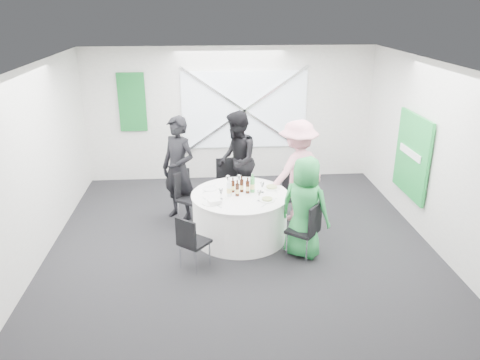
{
  "coord_description": "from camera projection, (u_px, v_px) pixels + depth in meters",
  "views": [
    {
      "loc": [
        -0.52,
        -6.65,
        3.65
      ],
      "look_at": [
        0.0,
        0.2,
        1.0
      ],
      "focal_mm": 35.0,
      "sensor_mm": 36.0,
      "label": 1
    }
  ],
  "objects": [
    {
      "name": "plate_back",
      "position": [
        243.0,
        180.0,
        8.0
      ],
      "size": [
        0.27,
        0.27,
        0.01
      ],
      "color": "white",
      "rests_on": "banquet_table"
    },
    {
      "name": "napkin",
      "position": [
        215.0,
        202.0,
        7.06
      ],
      "size": [
        0.22,
        0.18,
        0.05
      ],
      "primitive_type": "cube",
      "rotation": [
        0.0,
        0.0,
        0.34
      ],
      "color": "white",
      "rests_on": "plate_front_left"
    },
    {
      "name": "banquet_table",
      "position": [
        240.0,
        216.0,
        7.58
      ],
      "size": [
        1.56,
        1.56,
        0.76
      ],
      "color": "white",
      "rests_on": "floor"
    },
    {
      "name": "wine_glass_e",
      "position": [
        228.0,
        178.0,
        7.75
      ],
      "size": [
        0.07,
        0.07,
        0.17
      ],
      "color": "white",
      "rests_on": "banquet_table"
    },
    {
      "name": "window_panel",
      "position": [
        244.0,
        110.0,
        9.77
      ],
      "size": [
        2.6,
        0.03,
        1.6
      ],
      "primitive_type": "cube",
      "color": "silver",
      "rests_on": "wall_back"
    },
    {
      "name": "person_man_back_left",
      "position": [
        179.0,
        169.0,
        8.07
      ],
      "size": [
        0.8,
        0.77,
        1.85
      ],
      "primitive_type": "imported",
      "rotation": [
        0.0,
        0.0,
        -0.68
      ],
      "color": "black",
      "rests_on": "floor"
    },
    {
      "name": "fork_d",
      "position": [
        275.0,
        191.0,
        7.55
      ],
      "size": [
        0.08,
        0.14,
        0.01
      ],
      "primitive_type": "cube",
      "rotation": [
        0.0,
        0.0,
        0.42
      ],
      "color": "silver",
      "rests_on": "banquet_table"
    },
    {
      "name": "wine_glass_b",
      "position": [
        262.0,
        185.0,
        7.47
      ],
      "size": [
        0.07,
        0.07,
        0.17
      ],
      "color": "white",
      "rests_on": "banquet_table"
    },
    {
      "name": "ceiling",
      "position": [
        241.0,
        65.0,
        6.53
      ],
      "size": [
        6.0,
        6.0,
        0.0
      ],
      "primitive_type": "plane",
      "rotation": [
        3.14,
        0.0,
        0.0
      ],
      "color": "silver",
      "rests_on": "wall_back"
    },
    {
      "name": "clear_water_bottle",
      "position": [
        229.0,
        189.0,
        7.34
      ],
      "size": [
        0.08,
        0.08,
        0.29
      ],
      "color": "white",
      "rests_on": "banquet_table"
    },
    {
      "name": "beer_bottle_c",
      "position": [
        248.0,
        187.0,
        7.45
      ],
      "size": [
        0.06,
        0.06,
        0.26
      ],
      "color": "#361609",
      "rests_on": "banquet_table"
    },
    {
      "name": "person_woman_pink",
      "position": [
        297.0,
        171.0,
        8.04
      ],
      "size": [
        1.27,
        1.05,
        1.8
      ],
      "primitive_type": "imported",
      "rotation": [
        0.0,
        0.0,
        -2.61
      ],
      "color": "pink",
      "rests_on": "floor"
    },
    {
      "name": "fork_b",
      "position": [
        214.0,
        185.0,
        7.8
      ],
      "size": [
        0.08,
        0.14,
        0.01
      ],
      "primitive_type": "cube",
      "rotation": [
        0.0,
        0.0,
        2.65
      ],
      "color": "silver",
      "rests_on": "banquet_table"
    },
    {
      "name": "wine_glass_a",
      "position": [
        221.0,
        192.0,
        7.22
      ],
      "size": [
        0.07,
        0.07,
        0.17
      ],
      "color": "white",
      "rests_on": "banquet_table"
    },
    {
      "name": "wall_back",
      "position": [
        230.0,
        115.0,
        9.82
      ],
      "size": [
        6.0,
        0.0,
        6.0
      ],
      "primitive_type": "plane",
      "rotation": [
        1.57,
        0.0,
        0.0
      ],
      "color": "silver",
      "rests_on": "floor"
    },
    {
      "name": "beer_bottle_a",
      "position": [
        233.0,
        187.0,
        7.49
      ],
      "size": [
        0.06,
        0.06,
        0.25
      ],
      "color": "#361609",
      "rests_on": "banquet_table"
    },
    {
      "name": "window_brace_b",
      "position": [
        244.0,
        110.0,
        9.73
      ],
      "size": [
        2.63,
        0.05,
        1.84
      ],
      "primitive_type": "cube",
      "rotation": [
        0.0,
        -0.97,
        0.0
      ],
      "color": "silver",
      "rests_on": "window_panel"
    },
    {
      "name": "knife_d",
      "position": [
        262.0,
        184.0,
        7.86
      ],
      "size": [
        0.09,
        0.14,
        0.01
      ],
      "primitive_type": "cube",
      "rotation": [
        0.0,
        0.0,
        0.51
      ],
      "color": "silver",
      "rests_on": "banquet_table"
    },
    {
      "name": "window_brace_a",
      "position": [
        244.0,
        110.0,
        9.73
      ],
      "size": [
        2.63,
        0.05,
        1.84
      ],
      "primitive_type": "cube",
      "rotation": [
        0.0,
        0.97,
        0.0
      ],
      "color": "silver",
      "rests_on": "window_panel"
    },
    {
      "name": "chair_front_left",
      "position": [
        191.0,
        239.0,
        6.62
      ],
      "size": [
        0.53,
        0.53,
        0.82
      ],
      "rotation": [
        0.0,
        0.0,
        2.45
      ],
      "color": "black",
      "rests_on": "floor"
    },
    {
      "name": "beer_bottle_b",
      "position": [
        242.0,
        186.0,
        7.5
      ],
      "size": [
        0.06,
        0.06,
        0.27
      ],
      "color": "#361609",
      "rests_on": "banquet_table"
    },
    {
      "name": "person_man_back",
      "position": [
        237.0,
        161.0,
        8.5
      ],
      "size": [
        0.51,
        0.9,
        1.83
      ],
      "primitive_type": "imported",
      "rotation": [
        0.0,
        0.0,
        -1.6
      ],
      "color": "black",
      "rests_on": "floor"
    },
    {
      "name": "green_water_bottle",
      "position": [
        252.0,
        185.0,
        7.48
      ],
      "size": [
        0.08,
        0.08,
        0.31
      ],
      "color": "green",
      "rests_on": "banquet_table"
    },
    {
      "name": "chair_back",
      "position": [
        228.0,
        180.0,
        8.66
      ],
      "size": [
        0.46,
        0.47,
        0.92
      ],
      "rotation": [
        0.0,
        0.0,
        0.11
      ],
      "color": "black",
      "rests_on": "floor"
    },
    {
      "name": "fork_a",
      "position": [
        264.0,
        205.0,
        7.03
      ],
      "size": [
        0.1,
        0.13,
        0.01
      ],
      "primitive_type": "cube",
      "rotation": [
        0.0,
        0.0,
        -0.67
      ],
      "color": "silver",
      "rests_on": "banquet_table"
    },
    {
      "name": "wall_front",
      "position": [
        267.0,
        265.0,
        4.24
      ],
      "size": [
        6.0,
        0.0,
        6.0
      ],
      "primitive_type": "plane",
      "rotation": [
        -1.57,
        0.0,
        0.0
      ],
      "color": "silver",
      "rests_on": "floor"
    },
    {
      "name": "plate_front_right",
      "position": [
        267.0,
        200.0,
        7.2
      ],
      "size": [
        0.24,
        0.24,
        0.04
      ],
      "color": "white",
      "rests_on": "banquet_table"
    },
    {
      "name": "knife_c",
      "position": [
        218.0,
        206.0,
        7.0
      ],
      "size": [
        0.1,
        0.13,
        0.01
      ],
      "primitive_type": "cube",
      "rotation": [
        0.0,
        0.0,
        -2.54
      ],
      "color": "silver",
      "rests_on": "banquet_table"
    },
    {
      "name": "wine_glass_c",
      "position": [
        259.0,
        193.0,
        7.15
      ],
      "size": [
        0.07,
        0.07,
        0.17
      ],
      "color": "white",
      "rests_on": "banquet_table"
    },
    {
      "name": "chair_back_right",
      "position": [
        286.0,
        193.0,
        8.17
      ],
      "size": [
        0.55,
        0.54,
        0.86
      ],
      "rotation": [
        0.0,
        0.0,
        -0.95
      ],
      "color": "black",
      "rests_on": "floor"
    },
    {
      "name": "wall_right",
      "position": [
        434.0,
        155.0,
        7.24
      ],
      "size": [
        0.0,
        6.0,
        6.0
      ],
      "primitive_type": "plane",
      "rotation": [
        1.57,
        0.0,
        -1.57
      ],
      "color": "silver",
      "rests_on": "floor"
    },
    {
      "name": "chair_back_left",
      "position": [
        188.0,
        193.0,
        8.05
      ],
      "size": [
        0.59,
        0.58,
        0.92
      ],
      "rotation": [
        0.0,
        0.0,
        0.94
      ],
      "color": "black",
      "rests_on": "floor"
    },
    {
      "name": "wine_glass_d",
      "position": [
        239.0,
        178.0,
        7.77
      ],
      "size": [
        0.07,
        0.07,
        0.17
      ],
      "color": "white",
      "rests_on": "banquet_table"
    },
    {
      "name": "knife_b",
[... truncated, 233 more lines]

